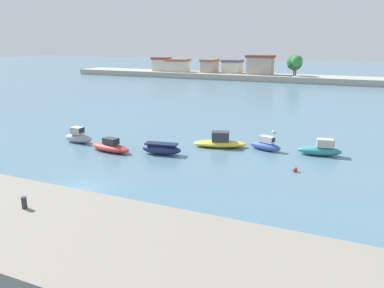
# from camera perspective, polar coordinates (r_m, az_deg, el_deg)

# --- Properties ---
(ground_plane) EXTENTS (400.00, 400.00, 0.00)m
(ground_plane) POSITION_cam_1_polar(r_m,az_deg,el_deg) (29.28, -16.91, -6.75)
(ground_plane) COLOR slate
(mooring_bollard) EXTENTS (0.27, 0.27, 0.62)m
(mooring_bollard) POSITION_cam_1_polar(r_m,az_deg,el_deg) (20.99, -24.20, -8.15)
(mooring_bollard) COLOR #2D2D33
(mooring_bollard) RESTS_ON seawall_embankment
(moored_boat_0) EXTENTS (3.45, 1.30, 1.71)m
(moored_boat_0) POSITION_cam_1_polar(r_m,az_deg,el_deg) (42.49, -16.94, 1.04)
(moored_boat_0) COLOR #9E9EA3
(moored_boat_0) RESTS_ON ground
(moored_boat_1) EXTENTS (4.89, 2.13, 1.40)m
(moored_boat_1) POSITION_cam_1_polar(r_m,az_deg,el_deg) (38.30, -12.34, -0.41)
(moored_boat_1) COLOR #C63833
(moored_boat_1) RESTS_ON ground
(moored_boat_2) EXTENTS (4.09, 1.86, 1.14)m
(moored_boat_2) POSITION_cam_1_polar(r_m,az_deg,el_deg) (36.57, -4.66, -0.75)
(moored_boat_2) COLOR navy
(moored_boat_2) RESTS_ON ground
(moored_boat_3) EXTENTS (5.81, 3.38, 1.64)m
(moored_boat_3) POSITION_cam_1_polar(r_m,az_deg,el_deg) (39.07, 4.28, 0.30)
(moored_boat_3) COLOR yellow
(moored_boat_3) RESTS_ON ground
(moored_boat_4) EXTENTS (3.66, 2.13, 1.48)m
(moored_boat_4) POSITION_cam_1_polar(r_m,az_deg,el_deg) (38.58, 11.12, -0.14)
(moored_boat_4) COLOR #3856A8
(moored_boat_4) RESTS_ON ground
(moored_boat_5) EXTENTS (4.28, 1.96, 1.64)m
(moored_boat_5) POSITION_cam_1_polar(r_m,az_deg,el_deg) (38.22, 18.97, -0.77)
(moored_boat_5) COLOR teal
(moored_boat_5) RESTS_ON ground
(mooring_buoy_0) EXTENTS (0.42, 0.42, 0.42)m
(mooring_buoy_0) POSITION_cam_1_polar(r_m,az_deg,el_deg) (32.93, 15.43, -3.75)
(mooring_buoy_0) COLOR red
(mooring_buoy_0) RESTS_ON ground
(mooring_buoy_1) EXTENTS (0.32, 0.32, 0.32)m
(mooring_buoy_1) POSITION_cam_1_polar(r_m,az_deg,el_deg) (46.06, 12.33, 1.85)
(mooring_buoy_1) COLOR white
(mooring_buoy_1) RESTS_ON ground
(distant_shoreline) EXTENTS (131.68, 10.17, 8.77)m
(distant_shoreline) POSITION_cam_1_polar(r_m,az_deg,el_deg) (106.95, 13.33, 10.25)
(distant_shoreline) COLOR #9E998C
(distant_shoreline) RESTS_ON ground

